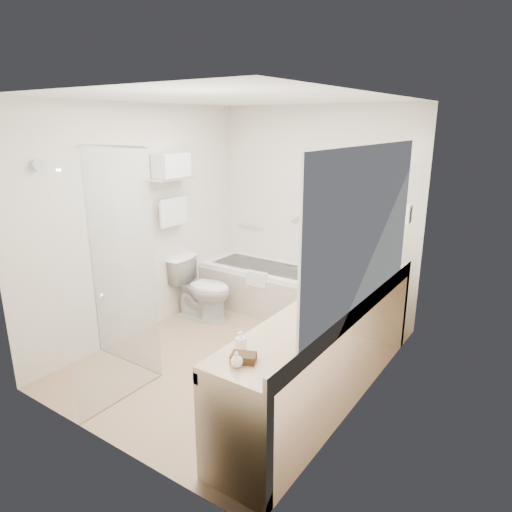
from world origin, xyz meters
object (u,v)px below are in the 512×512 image
Objects in this scene: vanity_counter at (327,329)px; bathtub at (265,287)px; amenity_basket at (244,358)px; water_bottle_left at (345,280)px; toilet at (202,289)px.

bathtub is at bearing 137.65° from vanity_counter.
vanity_counter is 17.23× the size of amenity_basket.
water_bottle_left is at bearing 97.01° from vanity_counter.
toilet is at bearing 136.68° from amenity_basket.
water_bottle_left reaches higher than amenity_basket.
vanity_counter reaches higher than bathtub.
bathtub is 0.59× the size of vanity_counter.
water_bottle_left is at bearing -102.91° from toilet.
vanity_counter is at bearing 87.40° from amenity_basket.
vanity_counter is 3.57× the size of toilet.
vanity_counter is 14.76× the size of water_bottle_left.
amenity_basket is 0.86× the size of water_bottle_left.
toilet is at bearing 173.14° from water_bottle_left.
bathtub is 8.75× the size of water_bottle_left.
bathtub is 1.85m from water_bottle_left.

